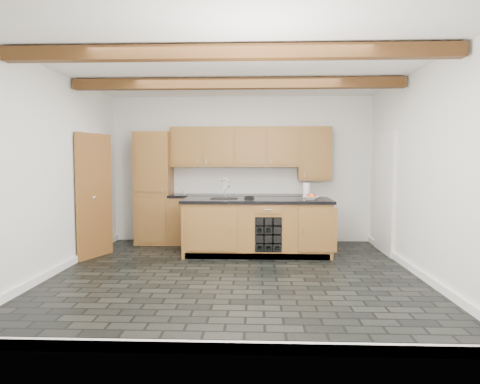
{
  "coord_description": "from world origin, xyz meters",
  "views": [
    {
      "loc": [
        0.29,
        -5.81,
        1.54
      ],
      "look_at": [
        0.03,
        0.8,
        1.08
      ],
      "focal_mm": 32.0,
      "sensor_mm": 36.0,
      "label": 1
    }
  ],
  "objects_px": {
    "kitchen_scale": "(249,197)",
    "fruit_bowl": "(311,198)",
    "island": "(257,226)",
    "paper_towel": "(306,191)"
  },
  "relations": [
    {
      "from": "paper_towel",
      "to": "fruit_bowl",
      "type": "bearing_deg",
      "value": -86.61
    },
    {
      "from": "fruit_bowl",
      "to": "paper_towel",
      "type": "distance_m",
      "value": 0.4
    },
    {
      "from": "fruit_bowl",
      "to": "paper_towel",
      "type": "xyz_separation_m",
      "value": [
        -0.02,
        0.39,
        0.1
      ]
    },
    {
      "from": "fruit_bowl",
      "to": "paper_towel",
      "type": "height_order",
      "value": "paper_towel"
    },
    {
      "from": "kitchen_scale",
      "to": "fruit_bowl",
      "type": "bearing_deg",
      "value": -7.87
    },
    {
      "from": "kitchen_scale",
      "to": "fruit_bowl",
      "type": "xyz_separation_m",
      "value": [
        0.99,
        -0.19,
        0.01
      ]
    },
    {
      "from": "island",
      "to": "kitchen_scale",
      "type": "height_order",
      "value": "kitchen_scale"
    },
    {
      "from": "island",
      "to": "paper_towel",
      "type": "distance_m",
      "value": 1.04
    },
    {
      "from": "island",
      "to": "fruit_bowl",
      "type": "bearing_deg",
      "value": -13.79
    },
    {
      "from": "island",
      "to": "fruit_bowl",
      "type": "xyz_separation_m",
      "value": [
        0.86,
        -0.21,
        0.5
      ]
    }
  ]
}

